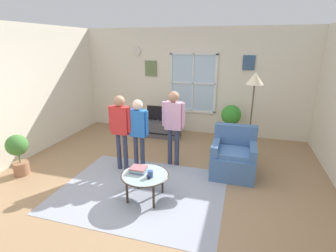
{
  "coord_description": "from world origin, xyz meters",
  "views": [
    {
      "loc": [
        1.3,
        -3.43,
        2.29
      ],
      "look_at": [
        0.11,
        0.57,
        0.94
      ],
      "focal_mm": 27.22,
      "sensor_mm": 36.0,
      "label": 1
    }
  ],
  "objects_px": {
    "television": "(158,113)",
    "person_blue_shirt": "(138,127)",
    "tv_stand": "(159,129)",
    "coffee_table": "(145,176)",
    "remote_near_cup": "(149,176)",
    "potted_plant_by_window": "(231,119)",
    "book_stack": "(139,169)",
    "floor_lamp": "(254,88)",
    "armchair": "(233,158)",
    "person_pink_shirt": "(174,120)",
    "remote_near_books": "(150,174)",
    "potted_plant_corner": "(18,151)",
    "person_red_shirt": "(121,125)",
    "cup": "(150,174)"
  },
  "relations": [
    {
      "from": "television",
      "to": "person_pink_shirt",
      "type": "height_order",
      "value": "person_pink_shirt"
    },
    {
      "from": "potted_plant_by_window",
      "to": "person_red_shirt",
      "type": "bearing_deg",
      "value": -130.97
    },
    {
      "from": "potted_plant_by_window",
      "to": "book_stack",
      "type": "bearing_deg",
      "value": -113.05
    },
    {
      "from": "cup",
      "to": "coffee_table",
      "type": "bearing_deg",
      "value": 153.43
    },
    {
      "from": "tv_stand",
      "to": "coffee_table",
      "type": "height_order",
      "value": "coffee_table"
    },
    {
      "from": "book_stack",
      "to": "person_pink_shirt",
      "type": "bearing_deg",
      "value": 78.95
    },
    {
      "from": "tv_stand",
      "to": "potted_plant_corner",
      "type": "height_order",
      "value": "potted_plant_corner"
    },
    {
      "from": "coffee_table",
      "to": "cup",
      "type": "xyz_separation_m",
      "value": [
        0.11,
        -0.05,
        0.08
      ]
    },
    {
      "from": "armchair",
      "to": "cup",
      "type": "bearing_deg",
      "value": -133.11
    },
    {
      "from": "book_stack",
      "to": "tv_stand",
      "type": "bearing_deg",
      "value": 102.06
    },
    {
      "from": "television",
      "to": "remote_near_books",
      "type": "height_order",
      "value": "television"
    },
    {
      "from": "book_stack",
      "to": "floor_lamp",
      "type": "relative_size",
      "value": 0.14
    },
    {
      "from": "tv_stand",
      "to": "remote_near_books",
      "type": "distance_m",
      "value": 2.78
    },
    {
      "from": "cup",
      "to": "floor_lamp",
      "type": "height_order",
      "value": "floor_lamp"
    },
    {
      "from": "tv_stand",
      "to": "person_blue_shirt",
      "type": "xyz_separation_m",
      "value": [
        0.25,
        -1.86,
        0.65
      ]
    },
    {
      "from": "armchair",
      "to": "remote_near_cup",
      "type": "xyz_separation_m",
      "value": [
        -1.17,
        -1.23,
        0.09
      ]
    },
    {
      "from": "armchair",
      "to": "remote_near_cup",
      "type": "bearing_deg",
      "value": -133.55
    },
    {
      "from": "television",
      "to": "person_red_shirt",
      "type": "bearing_deg",
      "value": -92.21
    },
    {
      "from": "book_stack",
      "to": "remote_near_books",
      "type": "height_order",
      "value": "book_stack"
    },
    {
      "from": "book_stack",
      "to": "floor_lamp",
      "type": "height_order",
      "value": "floor_lamp"
    },
    {
      "from": "cup",
      "to": "floor_lamp",
      "type": "distance_m",
      "value": 2.54
    },
    {
      "from": "television",
      "to": "person_blue_shirt",
      "type": "relative_size",
      "value": 0.43
    },
    {
      "from": "person_red_shirt",
      "to": "tv_stand",
      "type": "bearing_deg",
      "value": 87.8
    },
    {
      "from": "tv_stand",
      "to": "potted_plant_by_window",
      "type": "distance_m",
      "value": 1.82
    },
    {
      "from": "remote_near_books",
      "to": "remote_near_cup",
      "type": "distance_m",
      "value": 0.08
    },
    {
      "from": "remote_near_cup",
      "to": "person_pink_shirt",
      "type": "relative_size",
      "value": 0.1
    },
    {
      "from": "floor_lamp",
      "to": "television",
      "type": "bearing_deg",
      "value": 157.78
    },
    {
      "from": "book_stack",
      "to": "potted_plant_corner",
      "type": "xyz_separation_m",
      "value": [
        -2.33,
        0.01,
        0.02
      ]
    },
    {
      "from": "remote_near_books",
      "to": "person_blue_shirt",
      "type": "height_order",
      "value": "person_blue_shirt"
    },
    {
      "from": "cup",
      "to": "potted_plant_corner",
      "type": "relative_size",
      "value": 0.14
    },
    {
      "from": "person_blue_shirt",
      "to": "person_red_shirt",
      "type": "bearing_deg",
      "value": -170.97
    },
    {
      "from": "coffee_table",
      "to": "potted_plant_by_window",
      "type": "relative_size",
      "value": 0.83
    },
    {
      "from": "cup",
      "to": "television",
      "type": "bearing_deg",
      "value": 106.19
    },
    {
      "from": "cup",
      "to": "remote_near_cup",
      "type": "relative_size",
      "value": 0.74
    },
    {
      "from": "book_stack",
      "to": "cup",
      "type": "distance_m",
      "value": 0.25
    },
    {
      "from": "tv_stand",
      "to": "armchair",
      "type": "distance_m",
      "value": 2.47
    },
    {
      "from": "remote_near_cup",
      "to": "person_pink_shirt",
      "type": "height_order",
      "value": "person_pink_shirt"
    },
    {
      "from": "remote_near_cup",
      "to": "potted_plant_by_window",
      "type": "distance_m",
      "value": 3.13
    },
    {
      "from": "tv_stand",
      "to": "potted_plant_corner",
      "type": "bearing_deg",
      "value": -123.83
    },
    {
      "from": "tv_stand",
      "to": "potted_plant_corner",
      "type": "distance_m",
      "value": 3.18
    },
    {
      "from": "remote_near_books",
      "to": "floor_lamp",
      "type": "relative_size",
      "value": 0.08
    },
    {
      "from": "armchair",
      "to": "floor_lamp",
      "type": "bearing_deg",
      "value": 67.63
    },
    {
      "from": "potted_plant_corner",
      "to": "armchair",
      "type": "bearing_deg",
      "value": 16.73
    },
    {
      "from": "armchair",
      "to": "book_stack",
      "type": "height_order",
      "value": "armchair"
    },
    {
      "from": "person_red_shirt",
      "to": "potted_plant_by_window",
      "type": "bearing_deg",
      "value": 49.03
    },
    {
      "from": "remote_near_cup",
      "to": "potted_plant_corner",
      "type": "xyz_separation_m",
      "value": [
        -2.53,
        0.12,
        0.05
      ]
    },
    {
      "from": "remote_near_cup",
      "to": "potted_plant_corner",
      "type": "height_order",
      "value": "potted_plant_corner"
    },
    {
      "from": "person_blue_shirt",
      "to": "person_pink_shirt",
      "type": "distance_m",
      "value": 0.69
    },
    {
      "from": "remote_near_cup",
      "to": "floor_lamp",
      "type": "xyz_separation_m",
      "value": [
        1.42,
        1.85,
        1.08
      ]
    },
    {
      "from": "armchair",
      "to": "person_pink_shirt",
      "type": "height_order",
      "value": "person_pink_shirt"
    }
  ]
}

